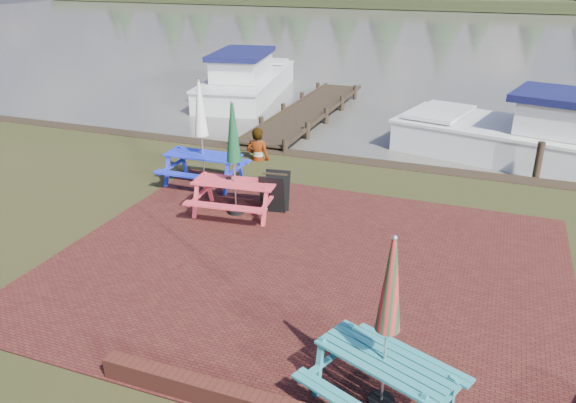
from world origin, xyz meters
The scene contains 11 objects.
ground centered at (0.00, 0.00, 0.00)m, with size 120.00×120.00×0.00m, color black.
paving centered at (0.00, 1.00, 0.01)m, with size 9.00×7.50×0.02m, color #3B1412.
water centered at (0.00, 37.00, 0.00)m, with size 120.00×60.00×0.02m, color #4C4841.
picnic_table_teal centered at (2.00, -1.89, 0.81)m, with size 2.11×2.01×2.32m.
picnic_table_red centered at (-2.17, 2.66, 0.86)m, with size 1.93×1.75×2.46m.
picnic_table_blue centered at (-3.66, 3.97, 0.89)m, with size 1.85×1.64×2.54m.
chalkboard centered at (-1.41, 3.05, 0.46)m, with size 0.57×0.59×0.89m.
jetty centered at (-3.50, 11.28, 0.11)m, with size 1.76×9.08×1.00m.
boat_jetty centered at (-7.05, 13.89, 0.45)m, with size 3.81×7.82×2.17m.
boat_near centered at (4.40, 9.17, 0.46)m, with size 8.67×4.71×2.23m.
person centered at (-3.16, 6.10, 0.90)m, with size 0.66×0.43×1.81m, color gray.
Camera 1 is at (2.83, -7.34, 5.05)m, focal length 35.00 mm.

